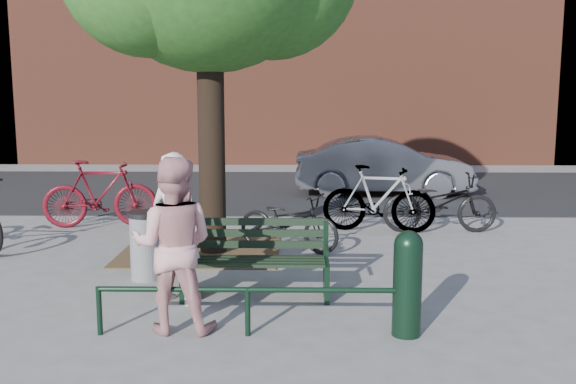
{
  "coord_description": "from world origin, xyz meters",
  "views": [
    {
      "loc": [
        0.52,
        -7.36,
        2.44
      ],
      "look_at": [
        0.37,
        1.0,
        1.12
      ],
      "focal_mm": 40.0,
      "sensor_mm": 36.0,
      "label": 1
    }
  ],
  "objects_px": {
    "litter_bin": "(146,245)",
    "person_right": "(173,245)",
    "bollard": "(407,280)",
    "parked_car": "(383,166)",
    "bicycle_c": "(288,222)",
    "park_bench": "(256,257)",
    "person_left": "(176,228)"
  },
  "relations": [
    {
      "from": "park_bench",
      "to": "bicycle_c",
      "type": "relative_size",
      "value": 1.02
    },
    {
      "from": "bollard",
      "to": "parked_car",
      "type": "xyz_separation_m",
      "value": [
        0.91,
        8.94,
        0.1
      ]
    },
    {
      "from": "person_right",
      "to": "bollard",
      "type": "relative_size",
      "value": 1.67
    },
    {
      "from": "person_left",
      "to": "bicycle_c",
      "type": "distance_m",
      "value": 2.84
    },
    {
      "from": "bicycle_c",
      "to": "parked_car",
      "type": "xyz_separation_m",
      "value": [
        2.16,
        5.43,
        0.23
      ]
    },
    {
      "from": "person_right",
      "to": "bicycle_c",
      "type": "relative_size",
      "value": 1.05
    },
    {
      "from": "park_bench",
      "to": "person_left",
      "type": "bearing_deg",
      "value": -164.99
    },
    {
      "from": "bicycle_c",
      "to": "park_bench",
      "type": "bearing_deg",
      "value": -161.66
    },
    {
      "from": "park_bench",
      "to": "bollard",
      "type": "relative_size",
      "value": 1.61
    },
    {
      "from": "bicycle_c",
      "to": "person_left",
      "type": "bearing_deg",
      "value": -179.37
    },
    {
      "from": "litter_bin",
      "to": "person_right",
      "type": "bearing_deg",
      "value": -68.03
    },
    {
      "from": "person_left",
      "to": "person_right",
      "type": "distance_m",
      "value": 0.9
    },
    {
      "from": "park_bench",
      "to": "person_right",
      "type": "height_order",
      "value": "person_right"
    },
    {
      "from": "person_right",
      "to": "bicycle_c",
      "type": "height_order",
      "value": "person_right"
    },
    {
      "from": "park_bench",
      "to": "parked_car",
      "type": "xyz_separation_m",
      "value": [
        2.51,
        7.7,
        0.2
      ]
    },
    {
      "from": "bollard",
      "to": "parked_car",
      "type": "distance_m",
      "value": 8.98
    },
    {
      "from": "person_left",
      "to": "parked_car",
      "type": "distance_m",
      "value": 8.65
    },
    {
      "from": "bollard",
      "to": "bicycle_c",
      "type": "xyz_separation_m",
      "value": [
        -1.25,
        3.5,
        -0.13
      ]
    },
    {
      "from": "parked_car",
      "to": "person_right",
      "type": "bearing_deg",
      "value": 160.76
    },
    {
      "from": "bollard",
      "to": "bicycle_c",
      "type": "height_order",
      "value": "bollard"
    },
    {
      "from": "park_bench",
      "to": "bollard",
      "type": "xyz_separation_m",
      "value": [
        1.6,
        -1.23,
        0.1
      ]
    },
    {
      "from": "person_left",
      "to": "bicycle_c",
      "type": "height_order",
      "value": "person_left"
    },
    {
      "from": "bollard",
      "to": "litter_bin",
      "type": "xyz_separation_m",
      "value": [
        -3.09,
        1.91,
        -0.12
      ]
    },
    {
      "from": "person_right",
      "to": "parked_car",
      "type": "height_order",
      "value": "person_right"
    },
    {
      "from": "person_right",
      "to": "litter_bin",
      "type": "distance_m",
      "value": 2.0
    },
    {
      "from": "park_bench",
      "to": "parked_car",
      "type": "bearing_deg",
      "value": 71.97
    },
    {
      "from": "park_bench",
      "to": "bollard",
      "type": "height_order",
      "value": "bollard"
    },
    {
      "from": "bollard",
      "to": "bicycle_c",
      "type": "relative_size",
      "value": 0.63
    },
    {
      "from": "parked_car",
      "to": "litter_bin",
      "type": "bearing_deg",
      "value": 151.44
    },
    {
      "from": "person_left",
      "to": "bollard",
      "type": "xyz_separation_m",
      "value": [
        2.5,
        -0.99,
        -0.3
      ]
    },
    {
      "from": "bollard",
      "to": "litter_bin",
      "type": "bearing_deg",
      "value": 148.29
    },
    {
      "from": "park_bench",
      "to": "bicycle_c",
      "type": "xyz_separation_m",
      "value": [
        0.35,
        2.27,
        -0.03
      ]
    }
  ]
}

